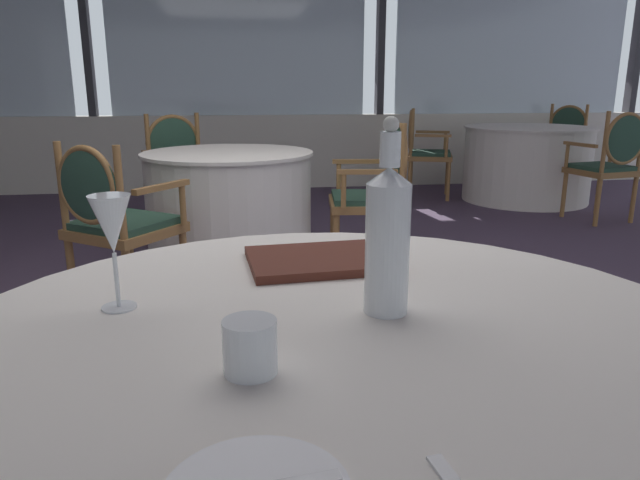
{
  "coord_description": "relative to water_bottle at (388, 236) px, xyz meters",
  "views": [
    {
      "loc": [
        -0.1,
        -2.49,
        1.17
      ],
      "look_at": [
        0.08,
        -1.31,
        0.85
      ],
      "focal_mm": 32.63,
      "sensor_mm": 36.0,
      "label": 1
    }
  ],
  "objects": [
    {
      "name": "dining_chair_0_2",
      "position": [
        0.66,
        2.66,
        -0.36
      ],
      "size": [
        0.52,
        0.58,
        0.96
      ],
      "rotation": [
        0.0,
        0.0,
        9.31
      ],
      "color": "olive",
      "rests_on": "ground_plane"
    },
    {
      "name": "water_tumbler",
      "position": [
        -0.25,
        -0.2,
        -0.1
      ],
      "size": [
        0.08,
        0.08,
        0.08
      ],
      "primitive_type": "cylinder",
      "color": "white",
      "rests_on": "foreground_table"
    },
    {
      "name": "water_bottle",
      "position": [
        0.0,
        0.0,
        0.0
      ],
      "size": [
        0.08,
        0.08,
        0.35
      ],
      "color": "white",
      "rests_on": "foreground_table"
    },
    {
      "name": "dining_chair_1_0",
      "position": [
        1.73,
        5.07,
        -0.36
      ],
      "size": [
        0.58,
        0.63,
        0.94
      ],
      "rotation": [
        0.0,
        0.0,
        5.96
      ],
      "color": "olive",
      "rests_on": "ground_plane"
    },
    {
      "name": "dining_chair_1_2",
      "position": [
        3.57,
        5.44,
        -0.35
      ],
      "size": [
        0.65,
        0.66,
        0.97
      ],
      "rotation": [
        0.0,
        0.0,
        10.15
      ],
      "color": "olive",
      "rests_on": "ground_plane"
    },
    {
      "name": "dining_chair_1_1",
      "position": [
        2.97,
        3.66,
        -0.35
      ],
      "size": [
        0.6,
        0.54,
        0.97
      ],
      "rotation": [
        0.0,
        0.0,
        8.05
      ],
      "color": "olive",
      "rests_on": "ground_plane"
    },
    {
      "name": "background_table_0",
      "position": [
        -0.31,
        2.77,
        -0.53
      ],
      "size": [
        1.09,
        1.09,
        0.77
      ],
      "color": "white",
      "rests_on": "ground_plane"
    },
    {
      "name": "menu_book",
      "position": [
        -0.07,
        0.31,
        -0.13
      ],
      "size": [
        0.35,
        0.27,
        0.02
      ],
      "primitive_type": "cube",
      "rotation": [
        0.0,
        0.0,
        0.07
      ],
      "color": "#512319",
      "rests_on": "foreground_table"
    },
    {
      "name": "window_wall_far",
      "position": [
        -0.17,
        5.9,
        0.2
      ],
      "size": [
        10.32,
        0.14,
        2.77
      ],
      "color": "silver",
      "rests_on": "ground_plane"
    },
    {
      "name": "ground_plane",
      "position": [
        -0.17,
        1.51,
        -0.91
      ],
      "size": [
        15.19,
        15.19,
        0.0
      ],
      "primitive_type": "plane",
      "color": "#47384C"
    },
    {
      "name": "background_table_1",
      "position": [
        2.76,
        4.72,
        -0.53
      ],
      "size": [
        1.31,
        1.31,
        0.77
      ],
      "color": "white",
      "rests_on": "ground_plane"
    },
    {
      "name": "dining_chair_0_1",
      "position": [
        -0.88,
        2.0,
        -0.37
      ],
      "size": [
        0.66,
        0.65,
        0.91
      ],
      "rotation": [
        0.0,
        0.0,
        7.21
      ],
      "color": "olive",
      "rests_on": "ground_plane"
    },
    {
      "name": "dining_chair_0_0",
      "position": [
        -0.69,
        3.66,
        -0.35
      ],
      "size": [
        0.64,
        0.6,
        0.97
      ],
      "rotation": [
        0.0,
        0.0,
        5.12
      ],
      "color": "olive",
      "rests_on": "ground_plane"
    },
    {
      "name": "wine_glass",
      "position": [
        -0.49,
        0.09,
        0.01
      ],
      "size": [
        0.08,
        0.08,
        0.21
      ],
      "color": "white",
      "rests_on": "foreground_table"
    }
  ]
}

